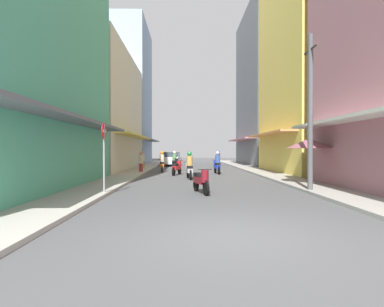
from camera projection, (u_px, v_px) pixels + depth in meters
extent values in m
plane|color=#4C4C4F|center=(199.00, 174.00, 21.33)|extent=(85.42, 85.42, 0.00)
cube|color=#ADA89E|center=(132.00, 173.00, 21.24)|extent=(1.82, 46.83, 0.12)
cube|color=#9E9991|center=(265.00, 173.00, 21.42)|extent=(1.82, 46.83, 0.12)
cube|color=slate|center=(77.00, 120.00, 11.67)|extent=(1.10, 12.39, 0.12)
cube|color=silver|center=(94.00, 112.00, 25.49)|extent=(6.00, 13.32, 9.63)
cube|color=#EFD159|center=(136.00, 136.00, 25.58)|extent=(1.10, 11.98, 0.12)
cube|color=#8CA5CC|center=(123.00, 95.00, 37.02)|extent=(6.00, 9.17, 16.62)
cube|color=slate|center=(152.00, 141.00, 37.15)|extent=(1.10, 8.25, 0.12)
cube|color=silver|center=(357.00, 117.00, 10.58)|extent=(1.10, 10.07, 0.12)
cube|color=#EFD159|center=(317.00, 51.00, 21.97)|extent=(6.00, 10.07, 17.52)
cube|color=#D88C4C|center=(268.00, 134.00, 21.97)|extent=(1.10, 9.06, 0.12)
cube|color=slate|center=(272.00, 88.00, 33.31)|extent=(6.00, 11.93, 16.76)
cube|color=#B7727F|center=(240.00, 140.00, 33.31)|extent=(1.10, 10.73, 0.12)
cylinder|color=black|center=(162.00, 168.00, 23.71)|extent=(0.13, 0.57, 0.56)
cylinder|color=black|center=(162.00, 169.00, 22.47)|extent=(0.13, 0.57, 0.56)
cube|color=orange|center=(162.00, 165.00, 23.03)|extent=(0.37, 1.02, 0.24)
cube|color=black|center=(162.00, 163.00, 22.83)|extent=(0.33, 0.58, 0.14)
cylinder|color=orange|center=(162.00, 162.00, 23.58)|extent=(0.28, 0.28, 0.45)
cylinder|color=black|center=(162.00, 159.00, 23.57)|extent=(0.55, 0.08, 0.03)
cylinder|color=beige|center=(162.00, 158.00, 22.88)|extent=(0.34, 0.34, 0.55)
sphere|color=orange|center=(162.00, 153.00, 22.87)|extent=(0.26, 0.26, 0.26)
cylinder|color=black|center=(206.00, 188.00, 11.11)|extent=(0.22, 0.56, 0.56)
cylinder|color=black|center=(196.00, 184.00, 12.31)|extent=(0.22, 0.56, 0.56)
cube|color=maroon|center=(200.00, 180.00, 11.76)|extent=(0.53, 1.04, 0.24)
cube|color=black|center=(199.00, 175.00, 11.95)|extent=(0.42, 0.61, 0.14)
cylinder|color=maroon|center=(205.00, 176.00, 11.23)|extent=(0.28, 0.28, 0.45)
cylinder|color=black|center=(205.00, 169.00, 11.23)|extent=(0.54, 0.17, 0.03)
cylinder|color=black|center=(180.00, 170.00, 20.81)|extent=(0.24, 0.56, 0.56)
cylinder|color=black|center=(174.00, 172.00, 19.60)|extent=(0.24, 0.56, 0.56)
cube|color=red|center=(176.00, 168.00, 20.15)|extent=(0.55, 1.04, 0.24)
cube|color=black|center=(175.00, 165.00, 19.96)|extent=(0.43, 0.62, 0.14)
cylinder|color=red|center=(179.00, 164.00, 20.68)|extent=(0.28, 0.28, 0.45)
cylinder|color=black|center=(179.00, 161.00, 20.68)|extent=(0.54, 0.19, 0.03)
cylinder|color=black|center=(215.00, 169.00, 21.99)|extent=(0.14, 0.57, 0.56)
cylinder|color=black|center=(219.00, 170.00, 20.75)|extent=(0.14, 0.57, 0.56)
cube|color=#1E38B7|center=(217.00, 167.00, 21.32)|extent=(0.38, 1.02, 0.24)
cube|color=black|center=(218.00, 164.00, 21.12)|extent=(0.34, 0.59, 0.14)
cylinder|color=#1E38B7|center=(216.00, 163.00, 21.86)|extent=(0.28, 0.28, 0.45)
cylinder|color=black|center=(216.00, 160.00, 21.86)|extent=(0.55, 0.09, 0.03)
cylinder|color=#334C8C|center=(218.00, 159.00, 21.16)|extent=(0.34, 0.34, 0.55)
sphere|color=#B2B2B7|center=(218.00, 153.00, 21.16)|extent=(0.26, 0.26, 0.26)
cylinder|color=black|center=(188.00, 173.00, 18.11)|extent=(0.15, 0.57, 0.56)
cylinder|color=black|center=(191.00, 175.00, 16.88)|extent=(0.15, 0.57, 0.56)
cube|color=#B2B2B7|center=(189.00, 170.00, 17.44)|extent=(0.40, 1.03, 0.24)
cube|color=black|center=(190.00, 167.00, 17.24)|extent=(0.34, 0.59, 0.14)
cylinder|color=#B2B2B7|center=(188.00, 166.00, 17.98)|extent=(0.28, 0.28, 0.45)
cylinder|color=black|center=(188.00, 162.00, 17.98)|extent=(0.55, 0.09, 0.03)
cylinder|color=#BF8C3F|center=(190.00, 161.00, 17.29)|extent=(0.34, 0.34, 0.55)
sphere|color=#197233|center=(190.00, 154.00, 17.28)|extent=(0.26, 0.26, 0.26)
cylinder|color=black|center=(177.00, 167.00, 25.21)|extent=(0.23, 0.56, 0.56)
cylinder|color=black|center=(173.00, 166.00, 26.41)|extent=(0.23, 0.56, 0.56)
cube|color=black|center=(175.00, 164.00, 25.86)|extent=(0.54, 1.04, 0.24)
cube|color=black|center=(174.00, 161.00, 26.04)|extent=(0.42, 0.62, 0.14)
cylinder|color=black|center=(176.00, 162.00, 25.33)|extent=(0.28, 0.28, 0.45)
cylinder|color=black|center=(176.00, 159.00, 25.32)|extent=(0.54, 0.18, 0.03)
cylinder|color=#598C59|center=(174.00, 157.00, 25.99)|extent=(0.34, 0.34, 0.55)
sphere|color=silver|center=(174.00, 152.00, 25.99)|extent=(0.26, 0.26, 0.26)
cylinder|color=black|center=(218.00, 163.00, 33.28)|extent=(0.09, 0.56, 0.56)
cylinder|color=black|center=(219.00, 163.00, 32.03)|extent=(0.09, 0.56, 0.56)
cube|color=silver|center=(218.00, 161.00, 32.60)|extent=(0.30, 1.01, 0.24)
cube|color=black|center=(219.00, 159.00, 32.40)|extent=(0.29, 0.57, 0.14)
cylinder|color=silver|center=(218.00, 159.00, 33.15)|extent=(0.28, 0.28, 0.45)
cylinder|color=black|center=(218.00, 157.00, 33.14)|extent=(0.55, 0.04, 0.03)
cylinder|color=#262628|center=(218.00, 156.00, 32.44)|extent=(0.34, 0.34, 0.55)
sphere|color=#1E38B7|center=(218.00, 152.00, 32.44)|extent=(0.26, 0.26, 0.26)
cube|color=silver|center=(172.00, 160.00, 32.14)|extent=(2.04, 4.21, 0.70)
cube|color=#333D47|center=(171.00, 155.00, 31.98)|extent=(1.74, 2.20, 0.60)
cylinder|color=black|center=(166.00, 162.00, 33.43)|extent=(0.22, 0.65, 0.64)
cylinder|color=black|center=(180.00, 162.00, 33.35)|extent=(0.22, 0.65, 0.64)
cylinder|color=black|center=(163.00, 163.00, 30.93)|extent=(0.22, 0.65, 0.64)
cylinder|color=black|center=(177.00, 163.00, 30.85)|extent=(0.22, 0.65, 0.64)
cylinder|color=#99333F|center=(141.00, 168.00, 21.83)|extent=(0.28, 0.28, 0.70)
cylinder|color=beige|center=(141.00, 159.00, 21.82)|extent=(0.34, 0.34, 0.59)
sphere|color=tan|center=(141.00, 153.00, 21.82)|extent=(0.22, 0.22, 0.22)
cylinder|color=#BF8C3F|center=(143.00, 165.00, 25.86)|extent=(0.28, 0.28, 0.73)
cylinder|color=beige|center=(143.00, 157.00, 25.85)|extent=(0.34, 0.34, 0.61)
sphere|color=tan|center=(143.00, 152.00, 25.85)|extent=(0.22, 0.22, 0.22)
cylinder|color=#99999E|center=(309.00, 164.00, 13.99)|extent=(0.05, 0.05, 2.02)
cone|color=#8C4C59|center=(309.00, 143.00, 13.98)|extent=(2.04, 2.04, 0.45)
cylinder|color=#4C4C4F|center=(310.00, 113.00, 11.91)|extent=(0.20, 0.20, 6.17)
cylinder|color=#3F382D|center=(311.00, 49.00, 11.88)|extent=(0.08, 1.20, 0.08)
cylinder|color=gray|center=(104.00, 160.00, 11.13)|extent=(0.07, 0.07, 2.60)
cylinder|color=red|center=(104.00, 131.00, 11.12)|extent=(0.02, 0.60, 0.60)
cube|color=white|center=(104.00, 131.00, 11.12)|extent=(0.03, 0.40, 0.10)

